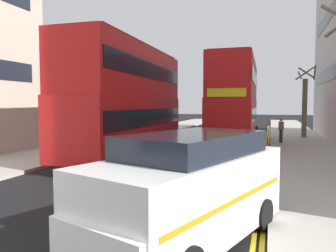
% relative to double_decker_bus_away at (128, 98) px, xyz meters
% --- Properties ---
extents(sidewalk_right, '(4.00, 80.00, 0.14)m').
position_rel_double_decker_bus_away_xyz_m(sidewalk_right, '(8.95, 2.33, -2.96)').
color(sidewalk_right, '#ADA89E').
rests_on(sidewalk_right, ground).
extents(sidewalk_left, '(4.00, 80.00, 0.14)m').
position_rel_double_decker_bus_away_xyz_m(sidewalk_left, '(-4.05, 2.33, -2.96)').
color(sidewalk_left, '#ADA89E').
rests_on(sidewalk_left, ground).
extents(kerb_line_outer, '(0.10, 56.00, 0.01)m').
position_rel_double_decker_bus_away_xyz_m(kerb_line_outer, '(6.85, 0.33, -3.03)').
color(kerb_line_outer, yellow).
rests_on(kerb_line_outer, ground).
extents(kerb_line_inner, '(0.10, 56.00, 0.01)m').
position_rel_double_decker_bus_away_xyz_m(kerb_line_inner, '(6.69, 0.33, -3.03)').
color(kerb_line_inner, yellow).
rests_on(kerb_line_inner, ground).
extents(double_decker_bus_away, '(2.93, 10.85, 5.64)m').
position_rel_double_decker_bus_away_xyz_m(double_decker_bus_away, '(0.00, 0.00, 0.00)').
color(double_decker_bus_away, red).
rests_on(double_decker_bus_away, ground).
extents(double_decker_bus_oncoming, '(2.93, 10.85, 5.64)m').
position_rel_double_decker_bus_away_xyz_m(double_decker_bus_oncoming, '(4.68, 6.95, 0.00)').
color(double_decker_bus_oncoming, red).
rests_on(double_decker_bus_oncoming, ground).
extents(taxi_minivan, '(3.37, 5.16, 2.12)m').
position_rel_double_decker_bus_away_xyz_m(taxi_minivan, '(5.47, -9.55, -1.96)').
color(taxi_minivan, white).
rests_on(taxi_minivan, ground).
extents(pedestrian_far, '(0.34, 0.22, 1.62)m').
position_rel_double_decker_bus_away_xyz_m(pedestrian_far, '(7.63, 7.69, -2.04)').
color(pedestrian_far, '#2D2D38').
rests_on(pedestrian_far, sidewalk_right).
extents(street_tree_mid, '(1.44, 1.48, 5.52)m').
position_rel_double_decker_bus_away_xyz_m(street_tree_mid, '(9.45, 12.04, -0.34)').
color(street_tree_mid, '#6B6047').
rests_on(street_tree_mid, sidewalk_right).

